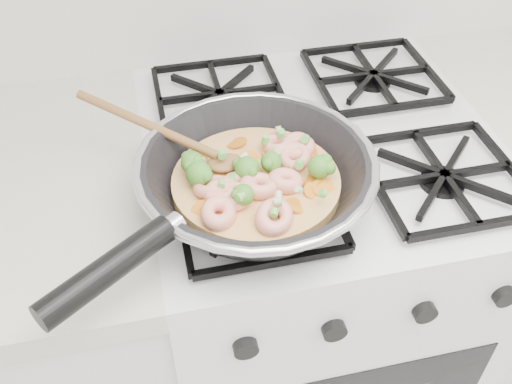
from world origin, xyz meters
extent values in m
cube|color=white|center=(0.00, 1.70, 0.45)|extent=(0.60, 0.60, 0.90)
cube|color=black|center=(0.00, 1.70, 0.91)|extent=(0.56, 0.56, 0.02)
torus|color=silver|center=(-0.15, 1.57, 0.99)|extent=(0.35, 0.35, 0.01)
cylinder|color=black|center=(-0.36, 1.42, 0.99)|extent=(0.17, 0.14, 0.04)
cylinder|color=#E5AE63|center=(-0.15, 1.57, 0.95)|extent=(0.24, 0.24, 0.02)
ellipsoid|color=olive|center=(-0.18, 1.60, 0.97)|extent=(0.07, 0.07, 0.02)
cylinder|color=olive|center=(-0.29, 1.68, 0.99)|extent=(0.20, 0.17, 0.05)
torus|color=#F5AA91|center=(-0.07, 1.62, 0.97)|extent=(0.07, 0.07, 0.03)
torus|color=#F5AA91|center=(-0.21, 1.55, 0.97)|extent=(0.07, 0.07, 0.03)
torus|color=#F5AA91|center=(-0.17, 1.55, 0.97)|extent=(0.08, 0.08, 0.02)
torus|color=#F5AA91|center=(-0.11, 1.54, 0.97)|extent=(0.06, 0.07, 0.02)
torus|color=#F5AA91|center=(-0.19, 1.53, 0.97)|extent=(0.08, 0.08, 0.03)
torus|color=#F5AA91|center=(-0.14, 1.47, 0.97)|extent=(0.08, 0.08, 0.03)
torus|color=#F5AA91|center=(-0.21, 1.50, 0.97)|extent=(0.08, 0.07, 0.03)
torus|color=#F5AA91|center=(-0.10, 1.62, 0.97)|extent=(0.06, 0.06, 0.02)
torus|color=#F5AA91|center=(-0.20, 1.54, 0.97)|extent=(0.06, 0.06, 0.03)
torus|color=#F5AA91|center=(-0.08, 1.59, 0.97)|extent=(0.07, 0.07, 0.02)
torus|color=#F5AA91|center=(-0.07, 1.61, 0.97)|extent=(0.06, 0.06, 0.02)
torus|color=#F5AA91|center=(-0.15, 1.54, 0.97)|extent=(0.06, 0.07, 0.02)
ellipsoid|color=#519430|center=(-0.16, 1.57, 0.98)|extent=(0.05, 0.05, 0.03)
ellipsoid|color=#519430|center=(-0.12, 1.57, 0.98)|extent=(0.04, 0.04, 0.03)
ellipsoid|color=#519430|center=(-0.18, 1.51, 0.98)|extent=(0.04, 0.04, 0.03)
ellipsoid|color=#519430|center=(-0.23, 1.57, 0.98)|extent=(0.05, 0.05, 0.04)
ellipsoid|color=#519430|center=(-0.06, 1.55, 0.98)|extent=(0.04, 0.04, 0.03)
ellipsoid|color=#519430|center=(-0.23, 1.60, 0.98)|extent=(0.04, 0.04, 0.03)
cylinder|color=orange|center=(-0.22, 1.51, 0.96)|extent=(0.04, 0.04, 0.01)
cylinder|color=orange|center=(-0.23, 1.52, 0.96)|extent=(0.04, 0.04, 0.01)
cylinder|color=orange|center=(-0.15, 1.61, 0.96)|extent=(0.04, 0.04, 0.01)
cylinder|color=orange|center=(-0.06, 1.52, 0.96)|extent=(0.04, 0.04, 0.01)
cylinder|color=orange|center=(-0.15, 1.58, 0.96)|extent=(0.04, 0.04, 0.01)
cylinder|color=orange|center=(-0.21, 1.64, 0.96)|extent=(0.04, 0.04, 0.01)
cylinder|color=orange|center=(-0.19, 1.53, 0.96)|extent=(0.05, 0.05, 0.01)
cylinder|color=orange|center=(-0.07, 1.54, 0.96)|extent=(0.04, 0.04, 0.01)
cylinder|color=orange|center=(-0.16, 1.65, 0.96)|extent=(0.04, 0.04, 0.01)
cylinder|color=orange|center=(-0.09, 1.54, 0.96)|extent=(0.03, 0.03, 0.00)
cylinder|color=orange|center=(-0.06, 1.60, 0.96)|extent=(0.03, 0.03, 0.01)
cylinder|color=orange|center=(-0.11, 1.61, 0.96)|extent=(0.04, 0.04, 0.01)
cylinder|color=orange|center=(-0.15, 1.59, 0.96)|extent=(0.03, 0.03, 0.01)
cylinder|color=orange|center=(-0.11, 1.50, 0.96)|extent=(0.04, 0.04, 0.01)
cylinder|color=orange|center=(-0.22, 1.54, 0.96)|extent=(0.03, 0.03, 0.01)
cylinder|color=orange|center=(-0.07, 1.52, 0.96)|extent=(0.03, 0.03, 0.01)
cylinder|color=#B7D093|center=(-0.09, 1.64, 0.98)|extent=(0.01, 0.01, 0.01)
cylinder|color=#64C04D|center=(-0.19, 1.59, 0.99)|extent=(0.01, 0.01, 0.01)
cylinder|color=#64C04D|center=(-0.12, 1.58, 0.97)|extent=(0.01, 0.01, 0.01)
cylinder|color=#64C04D|center=(-0.22, 1.59, 0.98)|extent=(0.01, 0.01, 0.01)
cylinder|color=#64C04D|center=(-0.14, 1.47, 0.98)|extent=(0.01, 0.01, 0.01)
cylinder|color=#64C04D|center=(-0.24, 1.60, 0.98)|extent=(0.01, 0.01, 0.01)
cylinder|color=#64C04D|center=(-0.18, 1.56, 0.98)|extent=(0.01, 0.01, 0.01)
cylinder|color=#B7D093|center=(-0.10, 1.50, 0.99)|extent=(0.01, 0.01, 0.01)
cylinder|color=#64C04D|center=(-0.20, 1.54, 0.98)|extent=(0.01, 0.01, 0.01)
cylinder|color=#64C04D|center=(-0.18, 1.50, 0.98)|extent=(0.01, 0.01, 0.01)
cylinder|color=#B7D093|center=(-0.16, 1.58, 0.99)|extent=(0.01, 0.01, 0.01)
cylinder|color=#B7D093|center=(-0.11, 1.60, 0.97)|extent=(0.01, 0.01, 0.01)
cylinder|color=#64C04D|center=(-0.07, 1.49, 0.98)|extent=(0.01, 0.01, 0.01)
cylinder|color=#64C04D|center=(-0.12, 1.62, 0.98)|extent=(0.01, 0.01, 0.01)
cylinder|color=#64C04D|center=(-0.09, 1.63, 0.98)|extent=(0.01, 0.01, 0.01)
cylinder|color=#B7D093|center=(-0.13, 1.50, 0.98)|extent=(0.01, 0.01, 0.01)
cylinder|color=#64C04D|center=(-0.06, 1.61, 0.98)|extent=(0.01, 0.01, 0.01)
cylinder|color=#B7D093|center=(-0.22, 1.60, 0.98)|extent=(0.01, 0.01, 0.01)
cylinder|color=#B7D093|center=(-0.13, 1.48, 0.99)|extent=(0.01, 0.01, 0.01)
cylinder|color=#64C04D|center=(-0.08, 1.56, 0.98)|extent=(0.01, 0.01, 0.01)
camera|label=1|loc=(-0.28, 0.96, 1.51)|focal=40.68mm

